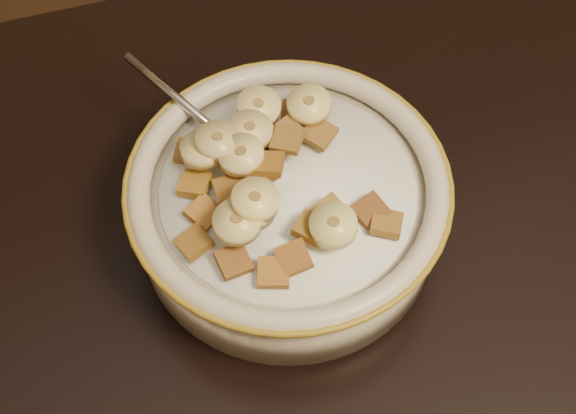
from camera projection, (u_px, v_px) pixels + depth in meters
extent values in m
cylinder|color=#B0AA97|center=(288.00, 210.00, 0.57)|extent=(0.21, 0.21, 0.05)
cylinder|color=white|center=(288.00, 190.00, 0.55)|extent=(0.18, 0.18, 0.00)
ellipsoid|color=#B3B4B6|center=(251.00, 160.00, 0.56)|extent=(0.06, 0.06, 0.01)
cube|color=brown|center=(257.00, 173.00, 0.53)|extent=(0.03, 0.03, 0.01)
cube|color=brown|center=(288.00, 133.00, 0.56)|extent=(0.03, 0.03, 0.01)
cube|color=olive|center=(287.00, 140.00, 0.55)|extent=(0.03, 0.03, 0.01)
cube|color=brown|center=(247.00, 200.00, 0.52)|extent=(0.03, 0.03, 0.01)
cube|color=brown|center=(254.00, 136.00, 0.55)|extent=(0.02, 0.02, 0.01)
cube|color=brown|center=(319.00, 133.00, 0.56)|extent=(0.03, 0.03, 0.01)
cube|color=#986525|center=(330.00, 213.00, 0.52)|extent=(0.03, 0.03, 0.01)
cube|color=#613314|center=(371.00, 211.00, 0.53)|extent=(0.03, 0.03, 0.01)
cube|color=brown|center=(230.00, 189.00, 0.53)|extent=(0.02, 0.02, 0.01)
cube|color=#965820|center=(274.00, 272.00, 0.51)|extent=(0.03, 0.03, 0.01)
cube|color=brown|center=(295.00, 114.00, 0.58)|extent=(0.03, 0.03, 0.01)
cube|color=#8E5C1A|center=(195.00, 184.00, 0.54)|extent=(0.03, 0.03, 0.01)
cube|color=#996021|center=(268.00, 164.00, 0.53)|extent=(0.03, 0.03, 0.01)
cube|color=brown|center=(294.00, 258.00, 0.51)|extent=(0.02, 0.02, 0.01)
cube|color=brown|center=(234.00, 261.00, 0.51)|extent=(0.02, 0.02, 0.01)
cube|color=#8C5E1B|center=(312.00, 228.00, 0.52)|extent=(0.03, 0.03, 0.01)
cube|color=olive|center=(190.00, 151.00, 0.56)|extent=(0.03, 0.03, 0.01)
cube|color=brown|center=(204.00, 212.00, 0.53)|extent=(0.03, 0.03, 0.01)
cube|color=olive|center=(194.00, 243.00, 0.52)|extent=(0.03, 0.03, 0.01)
cube|color=olive|center=(387.00, 223.00, 0.53)|extent=(0.03, 0.03, 0.01)
cylinder|color=#E2D57F|center=(333.00, 225.00, 0.51)|extent=(0.04, 0.04, 0.01)
cylinder|color=#F9E384|center=(309.00, 105.00, 0.56)|extent=(0.04, 0.04, 0.01)
cylinder|color=#CDBB64|center=(237.00, 222.00, 0.50)|extent=(0.04, 0.04, 0.01)
cylinder|color=#CFBF71|center=(250.00, 130.00, 0.55)|extent=(0.04, 0.04, 0.01)
cylinder|color=#DAC786|center=(259.00, 107.00, 0.56)|extent=(0.04, 0.04, 0.02)
cylinder|color=#FFE37C|center=(255.00, 200.00, 0.51)|extent=(0.04, 0.04, 0.01)
cylinder|color=beige|center=(251.00, 209.00, 0.51)|extent=(0.04, 0.04, 0.01)
cylinder|color=beige|center=(203.00, 149.00, 0.54)|extent=(0.04, 0.04, 0.01)
cylinder|color=#D6B774|center=(218.00, 141.00, 0.54)|extent=(0.04, 0.03, 0.01)
cylinder|color=#FBDC9A|center=(241.00, 155.00, 0.53)|extent=(0.04, 0.04, 0.01)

